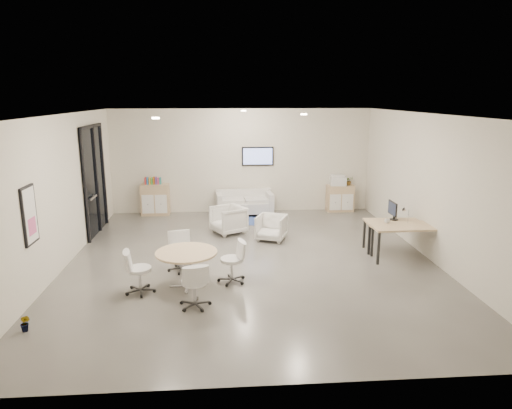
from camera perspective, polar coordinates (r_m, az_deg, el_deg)
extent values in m
cube|color=#55534D|center=(10.37, -0.62, -9.11)|extent=(8.00, 9.00, 0.80)
cube|color=white|center=(9.58, -0.69, 13.58)|extent=(8.00, 9.00, 0.80)
cube|color=beige|center=(14.60, -1.89, 5.67)|extent=(8.00, 0.80, 3.20)
cube|color=beige|center=(5.10, 2.92, -9.42)|extent=(8.00, 0.80, 3.20)
cube|color=beige|center=(10.47, -25.45, 1.24)|extent=(0.80, 9.00, 3.20)
cube|color=beige|center=(10.97, 22.96, 1.99)|extent=(0.80, 9.00, 3.20)
cube|color=black|center=(12.70, -19.57, 2.91)|extent=(0.02, 1.90, 2.85)
cube|color=black|center=(12.53, -19.98, 9.15)|extent=(0.06, 1.90, 0.08)
cube|color=black|center=(11.83, -20.60, 2.10)|extent=(0.06, 0.08, 2.85)
cube|color=black|center=(13.56, -18.51, 3.62)|extent=(0.06, 0.08, 2.85)
cube|color=black|center=(12.83, -19.31, 3.04)|extent=(0.06, 0.07, 2.85)
cube|color=#B2B2B7|center=(12.33, -19.70, 0.82)|extent=(0.04, 0.60, 0.05)
cube|color=black|center=(8.87, -26.47, -1.20)|extent=(0.04, 0.54, 1.04)
cube|color=white|center=(8.87, -26.34, -1.20)|extent=(0.01, 0.46, 0.96)
cube|color=#D2568E|center=(8.91, -26.19, -2.44)|extent=(0.01, 0.32, 0.30)
cube|color=black|center=(14.18, 0.21, 6.05)|extent=(0.98, 0.05, 0.58)
cube|color=#889CEB|center=(14.16, 0.22, 6.04)|extent=(0.90, 0.01, 0.50)
cylinder|color=#FFEAC6|center=(8.65, -12.44, 10.50)|extent=(0.14, 0.14, 0.03)
cylinder|color=#FFEAC6|center=(10.22, 6.00, 11.15)|extent=(0.14, 0.14, 0.03)
cylinder|color=#FFEAC6|center=(12.58, -1.56, 11.64)|extent=(0.14, 0.14, 0.03)
cube|color=tan|center=(14.31, -12.47, 0.62)|extent=(0.85, 0.42, 0.95)
cube|color=white|center=(14.15, -13.35, 0.03)|extent=(0.36, 0.02, 0.57)
cube|color=white|center=(14.09, -11.79, 0.05)|extent=(0.36, 0.02, 0.57)
cube|color=tan|center=(14.66, 10.44, 0.79)|extent=(0.84, 0.39, 0.84)
cube|color=white|center=(14.44, 9.89, 0.28)|extent=(0.35, 0.02, 0.50)
cube|color=white|center=(14.54, 11.37, 0.30)|extent=(0.35, 0.02, 0.50)
cube|color=red|center=(14.23, -13.65, 2.90)|extent=(0.04, 0.14, 0.22)
cube|color=#337FCC|center=(14.22, -13.39, 2.90)|extent=(0.04, 0.14, 0.22)
cube|color=gold|center=(14.21, -13.14, 2.91)|extent=(0.04, 0.14, 0.22)
cube|color=#4CB24C|center=(14.20, -12.89, 2.92)|extent=(0.04, 0.14, 0.22)
cube|color=#CC6619|center=(14.19, -12.63, 2.92)|extent=(0.04, 0.14, 0.22)
cube|color=purple|center=(14.18, -12.38, 2.93)|extent=(0.04, 0.14, 0.22)
cube|color=#E54C7F|center=(14.18, -12.12, 2.94)|extent=(0.04, 0.14, 0.22)
cube|color=teal|center=(14.17, -11.87, 2.94)|extent=(0.04, 0.14, 0.22)
cube|color=white|center=(14.53, 10.20, 2.94)|extent=(0.52, 0.44, 0.28)
cube|color=white|center=(14.50, 10.23, 3.60)|extent=(0.39, 0.33, 0.06)
cube|color=silver|center=(13.99, -1.47, -0.24)|extent=(1.75, 0.97, 0.32)
cube|color=silver|center=(14.24, -1.55, 1.31)|extent=(1.70, 0.32, 0.32)
cube|color=silver|center=(13.94, -4.65, 0.33)|extent=(0.21, 0.86, 0.64)
cube|color=silver|center=(14.02, 1.68, 0.44)|extent=(0.21, 0.86, 0.64)
cube|color=#33499B|center=(13.34, -0.05, -2.08)|extent=(1.61, 1.33, 0.01)
imported|color=silver|center=(12.13, -3.49, -1.76)|extent=(1.01, 1.03, 0.80)
imported|color=silver|center=(11.56, 1.93, -2.74)|extent=(0.88, 0.86, 0.71)
cube|color=tan|center=(11.11, 17.11, -2.15)|extent=(1.42, 0.76, 0.04)
cube|color=black|center=(10.72, 14.32, -4.55)|extent=(0.05, 0.05, 0.69)
cube|color=black|center=(11.19, 20.62, -4.24)|extent=(0.05, 0.05, 0.69)
cube|color=black|center=(11.26, 13.37, -3.62)|extent=(0.05, 0.05, 0.69)
cube|color=black|center=(11.71, 19.41, -3.37)|extent=(0.05, 0.05, 0.69)
cube|color=tan|center=(10.66, 18.11, -2.62)|extent=(1.49, 0.76, 0.04)
cube|color=black|center=(10.25, 15.05, -5.31)|extent=(0.05, 0.05, 0.73)
cube|color=black|center=(10.77, 21.99, -4.92)|extent=(0.05, 0.05, 0.73)
cube|color=black|center=(10.82, 13.96, -4.24)|extent=(0.05, 0.05, 0.73)
cube|color=black|center=(11.32, 20.60, -3.93)|extent=(0.05, 0.05, 0.73)
cylinder|color=black|center=(11.23, 16.85, -1.80)|extent=(0.20, 0.20, 0.02)
cube|color=black|center=(11.20, 16.89, -1.21)|extent=(0.04, 0.03, 0.24)
cube|color=black|center=(11.15, 16.70, -0.47)|extent=(0.03, 0.50, 0.32)
cylinder|color=tan|center=(8.75, -8.70, -5.96)|extent=(1.17, 1.17, 0.04)
cylinder|color=#B2B2B7|center=(8.87, -8.62, -8.13)|extent=(0.10, 0.10, 0.67)
cube|color=#B2B2B7|center=(9.00, -8.55, -10.04)|extent=(0.68, 0.06, 0.03)
cube|color=#B2B2B7|center=(9.00, -8.55, -10.04)|extent=(0.06, 0.68, 0.03)
imported|color=#3F7F3F|center=(14.63, 11.54, 2.81)|extent=(0.27, 0.30, 0.21)
imported|color=#3F7F3F|center=(8.17, -26.84, -13.59)|extent=(0.21, 0.31, 0.12)
imported|color=white|center=(10.72, 16.08, -1.94)|extent=(0.14, 0.13, 0.12)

